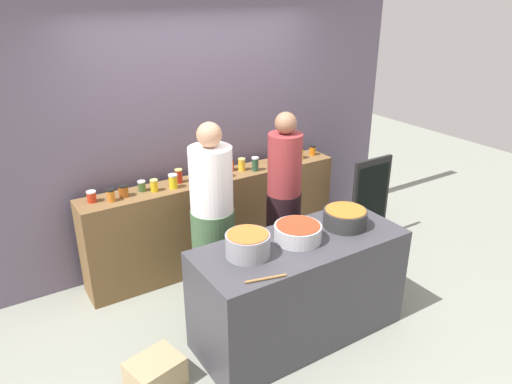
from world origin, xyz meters
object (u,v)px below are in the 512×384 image
object	(u,v)px
preserve_jar_3	(142,186)
preserve_jar_2	(123,191)
preserve_jar_14	(300,153)
preserve_jar_13	(281,156)
preserve_jar_7	(199,172)
cook_in_cap	(284,208)
preserve_jar_15	(313,150)
preserve_jar_5	(173,181)
wooden_spoon	(266,279)
preserve_jar_9	(230,165)
preserve_jar_11	(255,164)
preserve_jar_12	(273,157)
cooking_pot_left	(248,245)
preserve_jar_6	(179,176)
cooking_pot_center	(298,233)
bread_crate	(155,373)
preserve_jar_8	(223,171)
preserve_jar_1	(111,195)
preserve_jar_4	(154,185)
cook_with_tongs	(213,227)
cooking_pot_right	(345,218)
preserve_jar_0	(92,197)
chalkboard_sign	(370,201)
preserve_jar_10	(242,164)

from	to	relation	value
preserve_jar_3	preserve_jar_2	bearing A→B (deg)	-169.57
preserve_jar_14	preserve_jar_13	bearing A→B (deg)	162.28
preserve_jar_7	cook_in_cap	xyz separation A→B (m)	(0.51, -0.71, -0.23)
preserve_jar_15	preserve_jar_3	bearing A→B (deg)	179.10
preserve_jar_5	preserve_jar_7	world-z (taller)	preserve_jar_5
wooden_spoon	preserve_jar_2	bearing A→B (deg)	103.39
preserve_jar_9	preserve_jar_15	xyz separation A→B (m)	(1.02, -0.05, -0.01)
cook_in_cap	preserve_jar_13	bearing A→B (deg)	56.84
preserve_jar_3	preserve_jar_13	distance (m)	1.57
preserve_jar_7	preserve_jar_11	size ratio (longest dim) A/B	0.81
preserve_jar_12	cooking_pot_left	world-z (taller)	preserve_jar_12
preserve_jar_6	preserve_jar_7	world-z (taller)	preserve_jar_6
preserve_jar_6	cooking_pot_center	distance (m)	1.46
preserve_jar_3	preserve_jar_13	bearing A→B (deg)	0.50
bread_crate	cook_in_cap	bearing A→B (deg)	22.64
preserve_jar_2	preserve_jar_8	world-z (taller)	preserve_jar_8
preserve_jar_1	preserve_jar_2	xyz separation A→B (m)	(0.13, 0.04, -0.00)
preserve_jar_4	preserve_jar_6	xyz separation A→B (m)	(0.28, 0.07, 0.01)
preserve_jar_11	preserve_jar_12	world-z (taller)	same
preserve_jar_14	cooking_pot_left	distance (m)	2.00
preserve_jar_6	cook_with_tongs	xyz separation A→B (m)	(0.00, -0.67, -0.25)
preserve_jar_7	preserve_jar_8	size ratio (longest dim) A/B	0.78
preserve_jar_2	cooking_pot_left	world-z (taller)	preserve_jar_2
preserve_jar_2	preserve_jar_4	distance (m)	0.28
preserve_jar_7	cooking_pot_right	xyz separation A→B (m)	(0.61, -1.43, -0.06)
preserve_jar_2	cooking_pot_right	xyz separation A→B (m)	(1.38, -1.39, -0.06)
preserve_jar_11	cook_in_cap	bearing A→B (deg)	-95.57
preserve_jar_7	preserve_jar_12	xyz separation A→B (m)	(0.84, -0.05, 0.01)
preserve_jar_15	wooden_spoon	size ratio (longest dim) A/B	0.38
preserve_jar_1	preserve_jar_9	bearing A→B (deg)	4.58
preserve_jar_9	cooking_pot_left	distance (m)	1.56
cooking_pot_center	preserve_jar_0	bearing A→B (deg)	130.18
preserve_jar_0	preserve_jar_12	world-z (taller)	preserve_jar_12
preserve_jar_3	chalkboard_sign	xyz separation A→B (m)	(2.35, -0.60, -0.49)
preserve_jar_3	preserve_jar_7	distance (m)	0.59
preserve_jar_5	preserve_jar_13	distance (m)	1.30
preserve_jar_15	preserve_jar_11	bearing A→B (deg)	-174.49
preserve_jar_14	cook_in_cap	size ratio (longest dim) A/B	0.07
preserve_jar_4	preserve_jar_13	distance (m)	1.48
preserve_jar_11	preserve_jar_14	world-z (taller)	preserve_jar_11
preserve_jar_3	preserve_jar_5	bearing A→B (deg)	-18.10
preserve_jar_10	bread_crate	size ratio (longest dim) A/B	0.35
preserve_jar_9	cook_with_tongs	distance (m)	0.93
preserve_jar_8	chalkboard_sign	world-z (taller)	preserve_jar_8
bread_crate	chalkboard_sign	world-z (taller)	chalkboard_sign
cooking_pot_center	bread_crate	world-z (taller)	cooking_pot_center
preserve_jar_2	preserve_jar_4	bearing A→B (deg)	-6.24
bread_crate	preserve_jar_8	bearing A→B (deg)	44.54
preserve_jar_5	preserve_jar_15	xyz separation A→B (m)	(1.69, 0.06, -0.01)
cooking_pot_center	bread_crate	distance (m)	1.46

